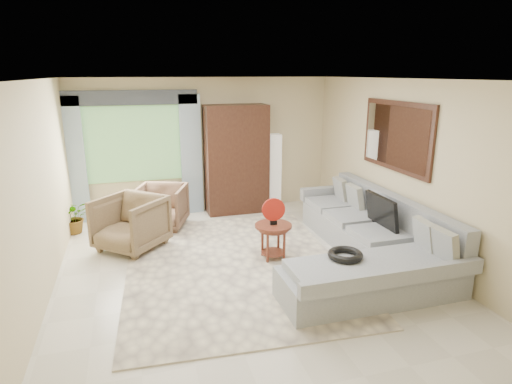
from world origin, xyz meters
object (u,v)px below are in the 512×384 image
object	(u,v)px
potted_plant	(75,217)
armoire	(236,159)
coffee_table	(273,241)
tv_screen	(382,211)
armchair_right	(161,207)
sectional_sofa	(368,244)
armchair_left	(130,223)
floor_lamp	(274,171)

from	to	relation	value
potted_plant	armoire	world-z (taller)	armoire
coffee_table	potted_plant	world-z (taller)	potted_plant
tv_screen	coffee_table	world-z (taller)	tv_screen
coffee_table	armchair_right	bearing A→B (deg)	128.31
sectional_sofa	potted_plant	xyz separation A→B (m)	(-4.21, 2.50, 0.00)
potted_plant	coffee_table	bearing A→B (deg)	-34.36
armchair_right	armoire	bearing A→B (deg)	40.37
armchair_left	armchair_right	xyz separation A→B (m)	(0.54, 0.85, -0.04)
tv_screen	armchair_right	bearing A→B (deg)	143.40
sectional_sofa	floor_lamp	xyz separation A→B (m)	(-0.43, 2.96, 0.47)
coffee_table	floor_lamp	xyz separation A→B (m)	(0.84, 2.46, 0.46)
armchair_right	potted_plant	size ratio (longest dim) A/B	1.48
tv_screen	coffee_table	bearing A→B (deg)	166.23
armoire	floor_lamp	size ratio (longest dim) A/B	1.40
potted_plant	floor_lamp	size ratio (longest dim) A/B	0.38
armchair_right	potted_plant	distance (m)	1.47
armchair_right	armoire	xyz separation A→B (m)	(1.51, 0.54, 0.67)
potted_plant	sectional_sofa	bearing A→B (deg)	-30.74
coffee_table	floor_lamp	size ratio (longest dim) A/B	0.36
sectional_sofa	potted_plant	size ratio (longest dim) A/B	6.08
tv_screen	coffee_table	size ratio (longest dim) A/B	1.36
armchair_right	tv_screen	bearing A→B (deg)	-15.83
sectional_sofa	floor_lamp	distance (m)	3.03
tv_screen	coffee_table	xyz separation A→B (m)	(-1.54, 0.38, -0.43)
armchair_left	floor_lamp	xyz separation A→B (m)	(2.85, 1.45, 0.33)
sectional_sofa	tv_screen	distance (m)	0.53
tv_screen	potted_plant	world-z (taller)	tv_screen
potted_plant	armoire	xyz separation A→B (m)	(2.97, 0.40, 0.77)
coffee_table	floor_lamp	bearing A→B (deg)	71.05
tv_screen	armoire	size ratio (longest dim) A/B	0.35
armchair_left	potted_plant	distance (m)	1.37
tv_screen	armchair_left	distance (m)	3.82
potted_plant	armchair_right	bearing A→B (deg)	-5.60
potted_plant	armoire	size ratio (longest dim) A/B	0.27
floor_lamp	potted_plant	bearing A→B (deg)	-173.11
armoire	potted_plant	bearing A→B (deg)	-172.42
armoire	armchair_right	bearing A→B (deg)	-160.40
armchair_right	floor_lamp	bearing A→B (deg)	35.28
coffee_table	armchair_right	size ratio (longest dim) A/B	0.65
potted_plant	armoire	bearing A→B (deg)	7.58
tv_screen	floor_lamp	xyz separation A→B (m)	(-0.70, 2.84, 0.03)
coffee_table	floor_lamp	world-z (taller)	floor_lamp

